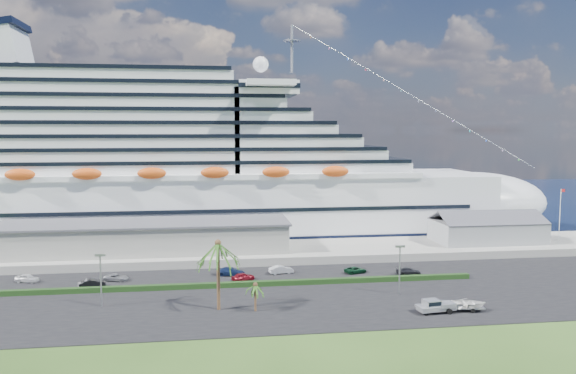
{
  "coord_description": "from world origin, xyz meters",
  "views": [
    {
      "loc": [
        -10.93,
        -79.96,
        27.36
      ],
      "look_at": [
        4.29,
        30.0,
        16.13
      ],
      "focal_mm": 35.0,
      "sensor_mm": 36.0,
      "label": 1
    }
  ],
  "objects": [
    {
      "name": "ground",
      "position": [
        0.0,
        0.0,
        0.0
      ],
      "size": [
        420.0,
        420.0,
        0.0
      ],
      "primitive_type": "plane",
      "color": "#284416",
      "rests_on": "ground"
    },
    {
      "name": "asphalt_lot",
      "position": [
        0.0,
        11.0,
        0.06
      ],
      "size": [
        140.0,
        38.0,
        0.12
      ],
      "primitive_type": "cube",
      "color": "black",
      "rests_on": "ground"
    },
    {
      "name": "wharf",
      "position": [
        0.0,
        40.0,
        0.9
      ],
      "size": [
        240.0,
        20.0,
        1.8
      ],
      "primitive_type": "cube",
      "color": "gray",
      "rests_on": "ground"
    },
    {
      "name": "water",
      "position": [
        0.0,
        130.0,
        0.01
      ],
      "size": [
        420.0,
        160.0,
        0.02
      ],
      "primitive_type": "cube",
      "color": "black",
      "rests_on": "ground"
    },
    {
      "name": "cruise_ship",
      "position": [
        -21.53,
        64.0,
        16.69
      ],
      "size": [
        191.0,
        38.0,
        54.0
      ],
      "color": "silver",
      "rests_on": "ground"
    },
    {
      "name": "terminal_building",
      "position": [
        -25.0,
        40.0,
        5.01
      ],
      "size": [
        61.0,
        15.0,
        6.3
      ],
      "color": "gray",
      "rests_on": "wharf"
    },
    {
      "name": "port_shed",
      "position": [
        52.0,
        40.0,
        4.4
      ],
      "size": [
        24.0,
        12.31,
        7.37
      ],
      "color": "gray",
      "rests_on": "wharf"
    },
    {
      "name": "flagpole",
      "position": [
        70.04,
        40.0,
        8.27
      ],
      "size": [
        1.08,
        0.16,
        12.0
      ],
      "color": "silver",
      "rests_on": "wharf"
    },
    {
      "name": "hedge",
      "position": [
        -8.0,
        16.0,
        0.57
      ],
      "size": [
        88.0,
        1.1,
        0.9
      ],
      "primitive_type": "cube",
      "color": "black",
      "rests_on": "asphalt_lot"
    },
    {
      "name": "lamp_post_left",
      "position": [
        -28.0,
        8.0,
        5.34
      ],
      "size": [
        1.6,
        0.35,
        8.27
      ],
      "color": "gray",
      "rests_on": "asphalt_lot"
    },
    {
      "name": "lamp_post_right",
      "position": [
        20.0,
        8.0,
        5.34
      ],
      "size": [
        1.6,
        0.35,
        8.27
      ],
      "color": "gray",
      "rests_on": "asphalt_lot"
    },
    {
      "name": "palm_tall",
      "position": [
        -10.0,
        4.0,
        9.2
      ],
      "size": [
        8.82,
        8.82,
        11.13
      ],
      "color": "#47301E",
      "rests_on": "ground"
    },
    {
      "name": "palm_short",
      "position": [
        -4.5,
        2.5,
        3.67
      ],
      "size": [
        3.53,
        3.53,
        4.56
      ],
      "color": "#47301E",
      "rests_on": "ground"
    },
    {
      "name": "parked_car_0",
      "position": [
        -43.96,
        24.3,
        0.85
      ],
      "size": [
        4.63,
        2.93,
        1.47
      ],
      "primitive_type": "imported",
      "rotation": [
        0.0,
        0.0,
        1.27
      ],
      "color": "silver",
      "rests_on": "asphalt_lot"
    },
    {
      "name": "parked_car_1",
      "position": [
        -31.71,
        19.0,
        0.87
      ],
      "size": [
        4.81,
        3.08,
        1.5
      ],
      "primitive_type": "imported",
      "rotation": [
        0.0,
        0.0,
        1.93
      ],
      "color": "black",
      "rests_on": "asphalt_lot"
    },
    {
      "name": "parked_car_2",
      "position": [
        -28.19,
        23.07,
        0.74
      ],
      "size": [
        4.83,
        3.23,
        1.23
      ],
      "primitive_type": "imported",
      "rotation": [
        0.0,
        0.0,
        1.28
      ],
      "color": "gray",
      "rests_on": "asphalt_lot"
    },
    {
      "name": "parked_car_3",
      "position": [
        -7.43,
        23.9,
        0.9
      ],
      "size": [
        5.8,
        3.66,
        1.57
      ],
      "primitive_type": "imported",
      "rotation": [
        0.0,
        0.0,
        1.28
      ],
      "color": "#16264E",
      "rests_on": "asphalt_lot"
    },
    {
      "name": "parked_car_4",
      "position": [
        -5.33,
        20.04,
        0.84
      ],
      "size": [
        4.58,
        3.26,
        1.45
      ],
      "primitive_type": "imported",
      "rotation": [
        0.0,
        0.0,
        1.98
      ],
      "color": "maroon",
      "rests_on": "asphalt_lot"
    },
    {
      "name": "parked_car_5",
      "position": [
        2.14,
        24.07,
        0.89
      ],
      "size": [
        4.85,
        2.34,
        1.53
      ],
      "primitive_type": "imported",
      "rotation": [
        0.0,
        0.0,
        1.73
      ],
      "color": "#B5B7BD",
      "rests_on": "asphalt_lot"
    },
    {
      "name": "parked_car_6",
      "position": [
        16.35,
        22.52,
        0.73
      ],
      "size": [
        4.82,
        3.32,
        1.22
      ],
      "primitive_type": "imported",
      "rotation": [
        0.0,
        0.0,
        1.89
      ],
      "color": "#0C311B",
      "rests_on": "asphalt_lot"
    },
    {
      "name": "parked_car_7",
      "position": [
        25.96,
        19.96,
        0.8
      ],
      "size": [
        4.82,
        2.27,
        1.36
      ],
      "primitive_type": "imported",
      "rotation": [
        0.0,
        0.0,
        1.49
      ],
      "color": "black",
      "rests_on": "asphalt_lot"
    },
    {
      "name": "pickup_truck",
      "position": [
        22.18,
        -2.02,
        1.23
      ],
      "size": [
        6.0,
        2.9,
        2.03
      ],
      "color": "black",
      "rests_on": "asphalt_lot"
    },
    {
      "name": "boat_trailer",
      "position": [
        27.27,
        -1.96,
        1.31
      ],
      "size": [
        6.44,
        4.7,
        1.79
      ],
      "color": "gray",
      "rests_on": "asphalt_lot"
    }
  ]
}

